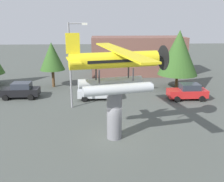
# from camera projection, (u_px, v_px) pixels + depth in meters

# --- Properties ---
(ground_plane) EXTENTS (140.00, 140.00, 0.00)m
(ground_plane) POSITION_uv_depth(u_px,v_px,m) (114.00, 138.00, 19.08)
(ground_plane) COLOR #4C514C
(display_pedestal) EXTENTS (1.10, 1.10, 3.69)m
(display_pedestal) POSITION_uv_depth(u_px,v_px,m) (114.00, 115.00, 18.57)
(display_pedestal) COLOR slate
(display_pedestal) RESTS_ON ground
(floatplane_monument) EXTENTS (7.15, 10.40, 4.00)m
(floatplane_monument) POSITION_uv_depth(u_px,v_px,m) (116.00, 67.00, 17.63)
(floatplane_monument) COLOR silver
(floatplane_monument) RESTS_ON display_pedestal
(car_near_black) EXTENTS (4.20, 2.02, 1.76)m
(car_near_black) POSITION_uv_depth(u_px,v_px,m) (20.00, 90.00, 28.26)
(car_near_black) COLOR black
(car_near_black) RESTS_ON ground
(car_mid_silver) EXTENTS (4.20, 2.02, 1.76)m
(car_mid_silver) POSITION_uv_depth(u_px,v_px,m) (98.00, 91.00, 27.87)
(car_mid_silver) COLOR silver
(car_mid_silver) RESTS_ON ground
(car_far_red) EXTENTS (4.20, 2.02, 1.76)m
(car_far_red) POSITION_uv_depth(u_px,v_px,m) (188.00, 92.00, 27.76)
(car_far_red) COLOR red
(car_far_red) RESTS_ON ground
(streetlight_primary) EXTENTS (1.84, 0.28, 8.22)m
(streetlight_primary) POSITION_uv_depth(u_px,v_px,m) (72.00, 60.00, 24.19)
(streetlight_primary) COLOR gray
(streetlight_primary) RESTS_ON ground
(storefront_building) EXTENTS (14.15, 5.21, 5.81)m
(storefront_building) POSITION_uv_depth(u_px,v_px,m) (138.00, 56.00, 39.66)
(storefront_building) COLOR brown
(storefront_building) RESTS_ON ground
(tree_east) EXTENTS (3.13, 3.13, 5.71)m
(tree_east) POSITION_uv_depth(u_px,v_px,m) (52.00, 56.00, 32.03)
(tree_east) COLOR brown
(tree_east) RESTS_ON ground
(tree_center_back) EXTENTS (4.87, 4.87, 7.21)m
(tree_center_back) POSITION_uv_depth(u_px,v_px,m) (179.00, 53.00, 31.16)
(tree_center_back) COLOR brown
(tree_center_back) RESTS_ON ground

